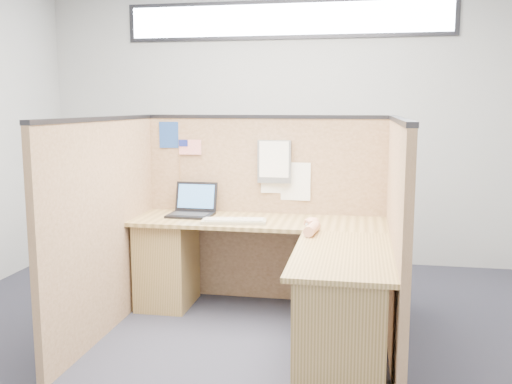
% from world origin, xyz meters
% --- Properties ---
extents(floor, '(5.00, 5.00, 0.00)m').
position_xyz_m(floor, '(0.00, 0.00, 0.00)').
color(floor, '#1F1F2C').
rests_on(floor, ground).
extents(wall_back, '(5.00, 0.00, 5.00)m').
position_xyz_m(wall_back, '(0.00, 2.25, 1.40)').
color(wall_back, '#AAACAF').
rests_on(wall_back, floor).
extents(wall_front, '(5.00, 0.00, 5.00)m').
position_xyz_m(wall_front, '(0.00, -2.25, 1.40)').
color(wall_front, '#AAACAF').
rests_on(wall_front, floor).
extents(clerestory_window, '(3.30, 0.04, 0.38)m').
position_xyz_m(clerestory_window, '(0.00, 2.23, 2.45)').
color(clerestory_window, '#232328').
rests_on(clerestory_window, wall_back).
extents(cubicle_partitions, '(2.06, 1.83, 1.53)m').
position_xyz_m(cubicle_partitions, '(0.00, 0.43, 0.77)').
color(cubicle_partitions, brown).
rests_on(cubicle_partitions, floor).
extents(l_desk, '(1.95, 1.75, 0.73)m').
position_xyz_m(l_desk, '(0.18, 0.29, 0.39)').
color(l_desk, brown).
rests_on(l_desk, floor).
extents(laptop, '(0.35, 0.34, 0.25)m').
position_xyz_m(laptop, '(-0.56, 0.79, 0.79)').
color(laptop, black).
rests_on(laptop, l_desk).
extents(keyboard, '(0.50, 0.23, 0.03)m').
position_xyz_m(keyboard, '(-0.16, 0.52, 0.75)').
color(keyboard, gray).
rests_on(keyboard, l_desk).
extents(mouse, '(0.12, 0.09, 0.05)m').
position_xyz_m(mouse, '(0.43, 0.48, 0.75)').
color(mouse, silver).
rests_on(mouse, l_desk).
extents(hand_forearm, '(0.11, 0.39, 0.08)m').
position_xyz_m(hand_forearm, '(0.44, 0.33, 0.77)').
color(hand_forearm, tan).
rests_on(hand_forearm, l_desk).
extents(blue_poster, '(0.16, 0.02, 0.22)m').
position_xyz_m(blue_poster, '(-0.81, 0.97, 1.36)').
color(blue_poster, navy).
rests_on(blue_poster, cubicle_partitions).
extents(american_flag, '(0.19, 0.01, 0.33)m').
position_xyz_m(american_flag, '(-0.65, 0.96, 1.25)').
color(american_flag, olive).
rests_on(american_flag, cubicle_partitions).
extents(file_holder, '(0.27, 0.05, 0.34)m').
position_xyz_m(file_holder, '(0.08, 0.94, 1.16)').
color(file_holder, slate).
rests_on(file_holder, cubicle_partitions).
extents(paper_left, '(0.23, 0.03, 0.29)m').
position_xyz_m(paper_left, '(0.08, 0.97, 1.05)').
color(paper_left, white).
rests_on(paper_left, cubicle_partitions).
extents(paper_right, '(0.24, 0.02, 0.31)m').
position_xyz_m(paper_right, '(0.25, 0.97, 1.00)').
color(paper_right, white).
rests_on(paper_right, cubicle_partitions).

